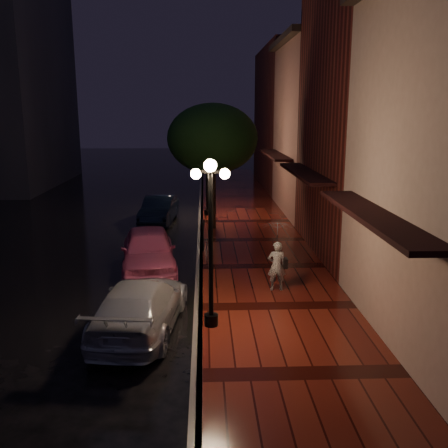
% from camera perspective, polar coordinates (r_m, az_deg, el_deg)
% --- Properties ---
extents(ground, '(120.00, 120.00, 0.00)m').
position_cam_1_polar(ground, '(17.95, -2.83, -5.35)').
color(ground, black).
rests_on(ground, ground).
extents(sidewalk, '(4.50, 60.00, 0.15)m').
position_cam_1_polar(sidewalk, '(18.04, 4.36, -5.03)').
color(sidewalk, '#46120C').
rests_on(sidewalk, ground).
extents(curb, '(0.25, 60.00, 0.15)m').
position_cam_1_polar(curb, '(17.92, -2.83, -5.12)').
color(curb, '#595451').
rests_on(curb, ground).
extents(storefront_mid, '(5.00, 8.00, 11.00)m').
position_cam_1_polar(storefront_mid, '(20.23, 17.75, 11.97)').
color(storefront_mid, '#511914').
rests_on(storefront_mid, ground).
extents(storefront_far, '(5.00, 8.00, 9.00)m').
position_cam_1_polar(storefront_far, '(27.91, 12.01, 10.31)').
color(storefront_far, '#8C5951').
rests_on(storefront_far, ground).
extents(storefront_extra, '(5.00, 12.00, 10.00)m').
position_cam_1_polar(storefront_extra, '(37.67, 8.29, 11.80)').
color(storefront_extra, '#511914').
rests_on(storefront_extra, ground).
extents(streetlamp_near, '(0.96, 0.36, 4.31)m').
position_cam_1_polar(streetlamp_near, '(12.42, -1.53, -1.13)').
color(streetlamp_near, black).
rests_on(streetlamp_near, sidewalk).
extents(streetlamp_far, '(0.96, 0.36, 4.31)m').
position_cam_1_polar(streetlamp_far, '(26.22, -1.96, 6.27)').
color(streetlamp_far, black).
rests_on(streetlamp_far, sidewalk).
extents(street_tree, '(4.16, 4.16, 5.80)m').
position_cam_1_polar(street_tree, '(23.08, -1.29, 9.48)').
color(street_tree, black).
rests_on(street_tree, sidewalk).
extents(pink_car, '(2.41, 4.78, 1.56)m').
position_cam_1_polar(pink_car, '(17.86, -8.64, -2.96)').
color(pink_car, '#D35782').
rests_on(pink_car, ground).
extents(navy_car, '(1.84, 4.26, 1.36)m').
position_cam_1_polar(navy_car, '(25.54, -7.41, 1.63)').
color(navy_car, black).
rests_on(navy_car, ground).
extents(silver_car, '(2.45, 4.92, 1.37)m').
position_cam_1_polar(silver_car, '(13.19, -9.55, -9.20)').
color(silver_car, '#A4A6AC').
rests_on(silver_car, ground).
extents(woman_with_umbrella, '(0.90, 0.92, 2.17)m').
position_cam_1_polar(woman_with_umbrella, '(15.31, 6.10, -2.43)').
color(woman_with_umbrella, white).
rests_on(woman_with_umbrella, sidewalk).
extents(parking_meter, '(0.14, 0.12, 1.25)m').
position_cam_1_polar(parking_meter, '(19.74, -2.37, -0.92)').
color(parking_meter, black).
rests_on(parking_meter, sidewalk).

